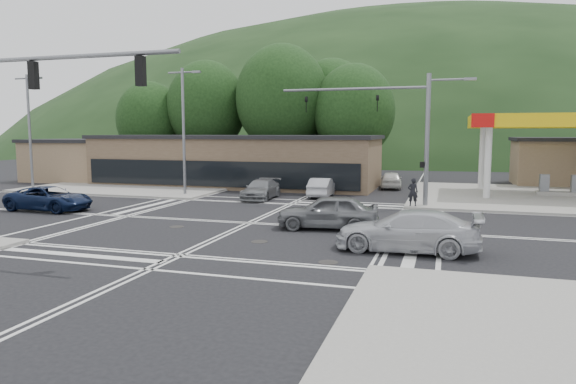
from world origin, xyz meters
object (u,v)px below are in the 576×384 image
(car_silver_east, at_px, (407,231))
(pedestrian, at_px, (413,192))
(car_blue_west, at_px, (49,198))
(car_queue_b, at_px, (391,180))
(car_grey_center, at_px, (328,212))
(car_queue_a, at_px, (322,187))
(car_northbound, at_px, (261,189))

(car_silver_east, distance_m, pedestrian, 11.44)
(pedestrian, bearing_deg, car_blue_west, 7.63)
(car_blue_west, height_order, pedestrian, pedestrian)
(car_blue_west, relative_size, car_silver_east, 0.93)
(car_blue_west, distance_m, car_queue_b, 25.30)
(car_silver_east, xyz_separation_m, car_queue_b, (-2.89, 22.38, -0.09))
(car_grey_center, relative_size, car_queue_b, 1.17)
(car_queue_a, bearing_deg, car_northbound, 29.06)
(car_silver_east, height_order, car_queue_b, car_silver_east)
(car_blue_west, height_order, car_grey_center, car_grey_center)
(car_blue_west, distance_m, car_silver_east, 21.19)
(car_silver_east, height_order, pedestrian, pedestrian)
(car_queue_b, xyz_separation_m, car_northbound, (-7.81, -9.45, -0.03))
(car_silver_east, relative_size, car_northbound, 1.20)
(car_blue_west, bearing_deg, pedestrian, -70.13)
(car_blue_west, xyz_separation_m, car_queue_a, (13.72, 10.86, -0.03))
(car_grey_center, relative_size, pedestrian, 2.84)
(car_silver_east, bearing_deg, car_northbound, -139.98)
(car_grey_center, xyz_separation_m, car_northbound, (-6.77, 9.30, -0.15))
(car_blue_west, relative_size, car_grey_center, 1.06)
(car_queue_a, xyz_separation_m, car_queue_b, (4.11, 7.09, 0.02))
(car_queue_b, relative_size, car_northbound, 0.90)
(car_grey_center, xyz_separation_m, car_silver_east, (3.93, -3.63, -0.02))
(car_northbound, bearing_deg, car_blue_west, -142.04)
(car_blue_west, relative_size, car_queue_b, 1.24)
(car_northbound, bearing_deg, car_silver_east, -52.73)
(car_grey_center, height_order, pedestrian, pedestrian)
(car_silver_east, bearing_deg, car_grey_center, -132.30)
(pedestrian, bearing_deg, car_queue_b, -89.16)
(car_blue_west, xyz_separation_m, car_northbound, (10.02, 8.50, -0.04))
(car_silver_east, xyz_separation_m, pedestrian, (-0.50, 11.43, 0.20))
(car_queue_b, bearing_deg, car_queue_a, 54.28)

